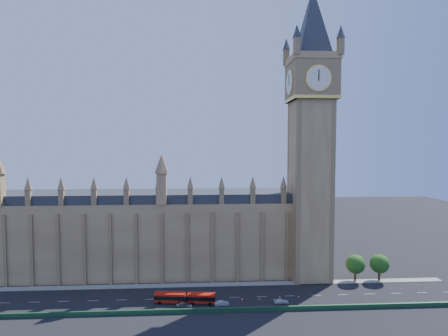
{
  "coord_description": "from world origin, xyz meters",
  "views": [
    {
      "loc": [
        3.43,
        -97.78,
        42.9
      ],
      "look_at": [
        9.59,
        10.0,
        36.73
      ],
      "focal_mm": 28.0,
      "sensor_mm": 36.0,
      "label": 1
    }
  ],
  "objects": [
    {
      "name": "cone_b",
      "position": [
        30.34,
        -1.57,
        0.34
      ],
      "size": [
        0.47,
        0.47,
        0.7
      ],
      "rotation": [
        0.0,
        0.0,
        -0.06
      ],
      "color": "black",
      "rests_on": "ground"
    },
    {
      "name": "car_silver",
      "position": [
        8.14,
        -5.11,
        0.66
      ],
      "size": [
        4.11,
        1.82,
        1.31
      ],
      "primitive_type": "imported",
      "rotation": [
        0.0,
        0.0,
        1.68
      ],
      "color": "#A8AAAF",
      "rests_on": "ground"
    },
    {
      "name": "car_grey",
      "position": [
        -2.0,
        -5.79,
        0.73
      ],
      "size": [
        4.43,
        2.16,
        1.45
      ],
      "primitive_type": "imported",
      "rotation": [
        0.0,
        0.0,
        1.47
      ],
      "color": "#46494F",
      "rests_on": "ground"
    },
    {
      "name": "tree_east_far",
      "position": [
        60.22,
        10.08,
        5.64
      ],
      "size": [
        6.0,
        6.0,
        8.5
      ],
      "color": "#382619",
      "rests_on": "ground"
    },
    {
      "name": "cone_c",
      "position": [
        14.0,
        -2.38,
        0.39
      ],
      "size": [
        0.56,
        0.56,
        0.79
      ],
      "rotation": [
        0.0,
        0.0,
        0.14
      ],
      "color": "black",
      "rests_on": "ground"
    },
    {
      "name": "elizabeth_tower",
      "position": [
        38.0,
        13.99,
        54.56
      ],
      "size": [
        20.59,
        20.59,
        105.0
      ],
      "color": "olive",
      "rests_on": "ground"
    },
    {
      "name": "car_white",
      "position": [
        24.6,
        -4.72,
        0.6
      ],
      "size": [
        4.25,
        1.99,
        1.2
      ],
      "primitive_type": "imported",
      "rotation": [
        0.0,
        0.0,
        1.65
      ],
      "color": "silver",
      "rests_on": "ground"
    },
    {
      "name": "palace_westminster",
      "position": [
        -25.0,
        22.0,
        13.86
      ],
      "size": [
        120.0,
        20.0,
        28.0
      ],
      "color": "olive",
      "rests_on": "ground"
    },
    {
      "name": "bridge_parapet",
      "position": [
        0.0,
        -9.0,
        0.6
      ],
      "size": [
        160.0,
        0.6,
        1.2
      ],
      "primitive_type": "cube",
      "color": "#1E4C2D",
      "rests_on": "ground"
    },
    {
      "name": "cone_a",
      "position": [
        18.87,
        -2.41,
        0.33
      ],
      "size": [
        0.46,
        0.46,
        0.67
      ],
      "rotation": [
        0.0,
        0.0,
        0.1
      ],
      "color": "black",
      "rests_on": "ground"
    },
    {
      "name": "red_bus",
      "position": [
        -2.01,
        -3.11,
        1.5
      ],
      "size": [
        16.96,
        4.33,
        2.85
      ],
      "rotation": [
        0.0,
        0.0,
        -0.11
      ],
      "color": "red",
      "rests_on": "ground"
    },
    {
      "name": "cone_d",
      "position": [
        24.98,
        -1.24,
        0.35
      ],
      "size": [
        0.48,
        0.48,
        0.71
      ],
      "rotation": [
        0.0,
        0.0,
        -0.09
      ],
      "color": "black",
      "rests_on": "ground"
    },
    {
      "name": "tree_east_near",
      "position": [
        52.22,
        10.08,
        5.64
      ],
      "size": [
        6.0,
        6.0,
        8.5
      ],
      "color": "#382619",
      "rests_on": "ground"
    },
    {
      "name": "kerb_north",
      "position": [
        0.0,
        9.5,
        0.08
      ],
      "size": [
        160.0,
        3.0,
        0.16
      ],
      "primitive_type": "cube",
      "color": "gray",
      "rests_on": "ground"
    },
    {
      "name": "ground",
      "position": [
        0.0,
        0.0,
        0.0
      ],
      "size": [
        400.0,
        400.0,
        0.0
      ],
      "primitive_type": "plane",
      "color": "black",
      "rests_on": "ground"
    }
  ]
}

